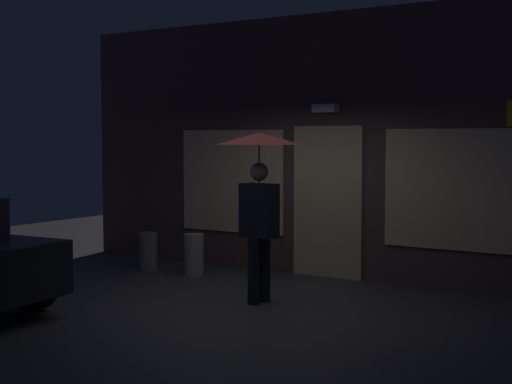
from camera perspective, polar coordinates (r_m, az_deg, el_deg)
The scene contains 5 objects.
ground_plane at distance 9.20m, azimuth -0.90°, elevation -8.59°, with size 18.00×18.00×0.00m, color #423F44.
building_facade at distance 11.00m, azimuth 5.89°, elevation 3.43°, with size 8.98×0.48×3.83m.
person_with_umbrella at distance 9.10m, azimuth 0.24°, elevation 1.19°, with size 1.05×1.05×2.09m.
sidewalk_bollard at distance 11.05m, azimuth -4.76°, elevation -4.81°, with size 0.29×0.29×0.62m, color #9E998E.
sidewalk_bollard_2 at distance 11.61m, azimuth -8.21°, elevation -4.50°, with size 0.28×0.28×0.58m, color slate.
Camera 1 is at (4.98, -7.47, 2.03)m, focal length 52.50 mm.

